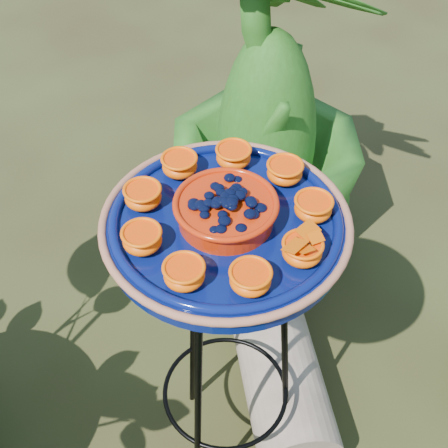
{
  "coord_description": "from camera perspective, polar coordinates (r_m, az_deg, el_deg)",
  "views": [
    {
      "loc": [
        -0.59,
        -0.28,
        1.55
      ],
      "look_at": [
        -0.03,
        0.12,
        0.84
      ],
      "focal_mm": 50.0,
      "sensor_mm": 36.0,
      "label": 1
    }
  ],
  "objects": [
    {
      "name": "tripod_stand",
      "position": [
        1.29,
        0.14,
        -10.55
      ],
      "size": [
        0.36,
        0.36,
        0.79
      ],
      "rotation": [
        0.0,
        0.0,
        -0.35
      ],
      "color": "black",
      "rests_on": "ground"
    },
    {
      "name": "driftwood_log",
      "position": [
        1.73,
        4.72,
        -11.51
      ],
      "size": [
        0.58,
        0.58,
        0.21
      ],
      "primitive_type": "cylinder",
      "rotation": [
        0.0,
        1.57,
        0.78
      ],
      "color": "tan",
      "rests_on": "ground"
    },
    {
      "name": "shrub_back_right",
      "position": [
        1.78,
        4.04,
        10.25
      ],
      "size": [
        0.75,
        0.75,
        1.04
      ],
      "primitive_type": "imported",
      "rotation": [
        0.0,
        0.0,
        1.94
      ],
      "color": "#235015",
      "rests_on": "ground"
    },
    {
      "name": "feeder_dish",
      "position": [
        1.02,
        0.17,
        0.26
      ],
      "size": [
        0.51,
        0.51,
        0.09
      ],
      "rotation": [
        0.0,
        0.0,
        -0.35
      ],
      "color": "#071252",
      "rests_on": "tripod_stand"
    }
  ]
}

